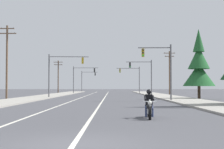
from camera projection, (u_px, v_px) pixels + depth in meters
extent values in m
plane|color=#47474C|center=(71.00, 145.00, 9.41)|extent=(400.00, 400.00, 0.00)
cube|color=beige|center=(104.00, 97.00, 54.39)|extent=(0.16, 100.00, 0.01)
cube|color=beige|center=(83.00, 97.00, 54.38)|extent=(0.16, 100.00, 0.01)
cube|color=#9E998E|center=(168.00, 97.00, 49.42)|extent=(4.40, 110.00, 0.14)
cube|color=#9E998E|center=(38.00, 97.00, 49.37)|extent=(4.40, 110.00, 0.14)
cylinder|color=black|center=(149.00, 113.00, 16.49)|extent=(0.17, 0.65, 0.64)
cylinder|color=black|center=(148.00, 111.00, 18.04)|extent=(0.17, 0.65, 0.64)
cylinder|color=silver|center=(149.00, 106.00, 16.60)|extent=(0.09, 0.33, 0.68)
sphere|color=white|center=(149.00, 103.00, 16.46)|extent=(0.20, 0.20, 0.20)
cylinder|color=silver|center=(149.00, 102.00, 16.66)|extent=(0.70, 0.10, 0.04)
ellipsoid|color=black|center=(148.00, 106.00, 17.16)|extent=(0.36, 0.58, 0.28)
cube|color=silver|center=(148.00, 111.00, 17.27)|extent=(0.27, 0.46, 0.24)
cube|color=black|center=(148.00, 107.00, 17.59)|extent=(0.32, 0.54, 0.12)
cube|color=black|center=(148.00, 105.00, 18.00)|extent=(0.23, 0.37, 0.08)
cylinder|color=silver|center=(145.00, 112.00, 17.67)|extent=(0.12, 0.55, 0.08)
cube|color=black|center=(148.00, 100.00, 17.57)|extent=(0.38, 0.27, 0.56)
sphere|color=black|center=(148.00, 92.00, 17.56)|extent=(0.26, 0.26, 0.26)
cylinder|color=navy|center=(151.00, 107.00, 17.40)|extent=(0.17, 0.45, 0.30)
cylinder|color=navy|center=(152.00, 114.00, 17.21)|extent=(0.12, 0.16, 0.35)
cylinder|color=black|center=(152.00, 98.00, 17.30)|extent=(0.14, 0.53, 0.27)
cylinder|color=navy|center=(145.00, 107.00, 17.42)|extent=(0.17, 0.45, 0.30)
cylinder|color=navy|center=(145.00, 114.00, 17.24)|extent=(0.12, 0.16, 0.35)
cylinder|color=black|center=(144.00, 98.00, 17.33)|extent=(0.14, 0.53, 0.27)
cylinder|color=#56565B|center=(170.00, 73.00, 37.50)|extent=(0.18, 0.18, 6.20)
cylinder|color=#56565B|center=(153.00, 48.00, 37.65)|extent=(3.58, 0.22, 0.11)
cube|color=#B79319|center=(142.00, 53.00, 37.67)|extent=(0.31, 0.25, 0.90)
sphere|color=black|center=(142.00, 50.00, 37.52)|extent=(0.18, 0.18, 0.18)
sphere|color=black|center=(142.00, 53.00, 37.51)|extent=(0.18, 0.18, 0.18)
sphere|color=green|center=(142.00, 55.00, 37.50)|extent=(0.18, 0.18, 0.18)
cylinder|color=#56565B|center=(48.00, 76.00, 48.76)|extent=(0.18, 0.18, 6.20)
cylinder|color=#56565B|center=(68.00, 57.00, 49.04)|extent=(5.60, 0.46, 0.11)
cube|color=#B79319|center=(82.00, 61.00, 49.15)|extent=(0.31, 0.26, 0.90)
sphere|color=black|center=(82.00, 59.00, 49.31)|extent=(0.18, 0.18, 0.18)
sphere|color=black|center=(82.00, 61.00, 49.30)|extent=(0.18, 0.18, 0.18)
sphere|color=green|center=(82.00, 63.00, 49.29)|extent=(0.18, 0.18, 0.18)
cylinder|color=#56565B|center=(150.00, 78.00, 59.24)|extent=(0.18, 0.18, 6.20)
cylinder|color=#56565B|center=(138.00, 62.00, 59.38)|extent=(4.35, 0.22, 0.11)
cube|color=black|center=(129.00, 65.00, 59.40)|extent=(0.31, 0.25, 0.90)
sphere|color=black|center=(129.00, 63.00, 59.25)|extent=(0.18, 0.18, 0.18)
sphere|color=black|center=(129.00, 65.00, 59.24)|extent=(0.18, 0.18, 0.18)
sphere|color=green|center=(129.00, 67.00, 59.23)|extent=(0.18, 0.18, 0.18)
cylinder|color=#56565B|center=(73.00, 80.00, 78.31)|extent=(0.18, 0.18, 6.20)
cylinder|color=#56565B|center=(85.00, 68.00, 78.26)|extent=(5.66, 0.43, 0.11)
cube|color=black|center=(94.00, 70.00, 78.13)|extent=(0.31, 0.26, 0.90)
sphere|color=black|center=(94.00, 69.00, 78.30)|extent=(0.18, 0.18, 0.18)
sphere|color=black|center=(94.00, 70.00, 78.29)|extent=(0.18, 0.18, 0.18)
sphere|color=green|center=(94.00, 72.00, 78.28)|extent=(0.18, 0.18, 0.18)
cylinder|color=#56565B|center=(138.00, 80.00, 80.01)|extent=(0.18, 0.18, 6.20)
cylinder|color=#56565B|center=(127.00, 68.00, 80.17)|extent=(5.32, 0.26, 0.11)
cube|color=#B79319|center=(119.00, 71.00, 80.20)|extent=(0.31, 0.25, 0.90)
sphere|color=black|center=(119.00, 69.00, 80.05)|extent=(0.18, 0.18, 0.18)
sphere|color=black|center=(119.00, 71.00, 80.04)|extent=(0.18, 0.18, 0.18)
sphere|color=green|center=(119.00, 72.00, 80.03)|extent=(0.18, 0.18, 0.18)
cylinder|color=#56565B|center=(81.00, 81.00, 101.16)|extent=(0.18, 0.18, 6.20)
cylinder|color=#56565B|center=(89.00, 72.00, 101.37)|extent=(4.63, 0.33, 0.11)
cube|color=black|center=(94.00, 74.00, 101.44)|extent=(0.31, 0.25, 0.90)
sphere|color=black|center=(94.00, 73.00, 101.60)|extent=(0.18, 0.18, 0.18)
sphere|color=black|center=(94.00, 74.00, 101.59)|extent=(0.18, 0.18, 0.18)
sphere|color=green|center=(94.00, 75.00, 101.58)|extent=(0.18, 0.18, 0.18)
cylinder|color=brown|center=(6.00, 62.00, 45.10)|extent=(0.26, 0.26, 9.64)
cube|color=brown|center=(6.00, 28.00, 45.25)|extent=(1.88, 0.12, 0.12)
cylinder|color=slate|center=(0.00, 28.00, 45.25)|extent=(0.08, 0.08, 0.12)
cylinder|color=slate|center=(12.00, 28.00, 45.26)|extent=(0.08, 0.08, 0.12)
cube|color=brown|center=(6.00, 33.00, 45.23)|extent=(2.40, 0.12, 0.12)
cylinder|color=slate|center=(14.00, 33.00, 45.23)|extent=(0.08, 0.08, 0.12)
cylinder|color=brown|center=(169.00, 73.00, 68.96)|extent=(0.26, 0.26, 8.71)
cube|color=brown|center=(168.00, 53.00, 69.09)|extent=(2.30, 0.12, 0.12)
cylinder|color=slate|center=(164.00, 53.00, 69.09)|extent=(0.08, 0.08, 0.12)
cylinder|color=slate|center=(173.00, 53.00, 69.10)|extent=(0.08, 0.08, 0.12)
cube|color=brown|center=(168.00, 56.00, 69.07)|extent=(1.86, 0.12, 0.12)
cylinder|color=slate|center=(165.00, 56.00, 69.07)|extent=(0.08, 0.08, 0.12)
cylinder|color=slate|center=(172.00, 56.00, 69.08)|extent=(0.08, 0.08, 0.12)
cylinder|color=#4C3828|center=(57.00, 77.00, 86.37)|extent=(0.26, 0.26, 8.13)
cube|color=#4C3828|center=(57.00, 62.00, 86.50)|extent=(2.26, 0.12, 0.12)
cylinder|color=slate|center=(54.00, 62.00, 86.50)|extent=(0.08, 0.08, 0.12)
cylinder|color=slate|center=(61.00, 62.00, 86.51)|extent=(0.08, 0.08, 0.12)
cube|color=#4C3828|center=(57.00, 65.00, 86.48)|extent=(2.15, 0.12, 0.12)
cylinder|color=slate|center=(54.00, 64.00, 86.48)|extent=(0.08, 0.08, 0.12)
cylinder|color=slate|center=(61.00, 64.00, 86.48)|extent=(0.08, 0.08, 0.12)
cylinder|color=#423023|center=(198.00, 93.00, 43.21)|extent=(0.37, 0.37, 1.65)
cone|color=#1E5628|center=(198.00, 75.00, 43.29)|extent=(4.03, 4.03, 2.89)
cone|color=#1E5628|center=(198.00, 57.00, 43.36)|extent=(2.74, 2.74, 2.89)
cone|color=#1E5628|center=(198.00, 40.00, 43.44)|extent=(1.45, 1.45, 2.89)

